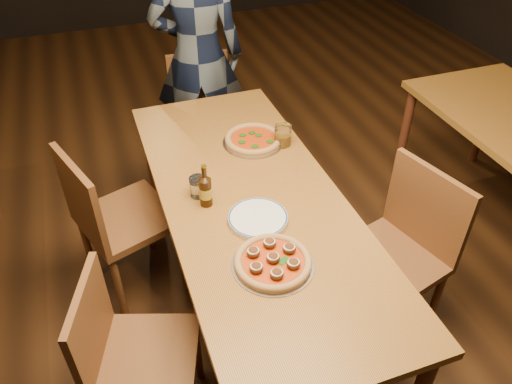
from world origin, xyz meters
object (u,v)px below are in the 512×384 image
object	(u,v)px
water_glass	(198,186)
diner	(198,57)
beer_bottle	(206,191)
chair_end	(205,120)
plate_stack	(258,219)
chair_main_nw	(147,356)
chair_main_sw	(127,217)
table_main	(252,209)
chair_main_e	(388,260)
amber_glass	(283,135)
pizza_margherita	(253,139)
pizza_meatball	(273,261)

from	to	relation	value
water_glass	diner	size ratio (longest dim) A/B	0.06
beer_bottle	water_glass	world-z (taller)	beer_bottle
chair_end	plate_stack	world-z (taller)	chair_end
chair_main_nw	beer_bottle	size ratio (longest dim) A/B	4.15
beer_bottle	diner	xyz separation A→B (m)	(0.32, 1.37, 0.01)
chair_main_sw	chair_end	xyz separation A→B (m)	(0.65, 0.87, -0.03)
table_main	chair_main_sw	size ratio (longest dim) A/B	2.11
chair_main_nw	chair_main_e	size ratio (longest dim) A/B	0.91
chair_main_nw	amber_glass	xyz separation A→B (m)	(0.90, 0.81, 0.38)
plate_stack	beer_bottle	world-z (taller)	beer_bottle
chair_end	beer_bottle	bearing A→B (deg)	-97.92
plate_stack	diner	xyz separation A→B (m)	(0.14, 1.56, 0.08)
amber_glass	chair_main_e	bearing A→B (deg)	-69.13
chair_main_sw	amber_glass	size ratio (longest dim) A/B	8.56
plate_stack	amber_glass	xyz separation A→B (m)	(0.33, 0.53, 0.04)
beer_bottle	amber_glass	xyz separation A→B (m)	(0.51, 0.34, -0.02)
chair_main_nw	pizza_margherita	distance (m)	1.20
table_main	beer_bottle	size ratio (longest dim) A/B	9.65
chair_main_nw	diner	size ratio (longest dim) A/B	0.51
chair_main_nw	pizza_meatball	xyz separation A→B (m)	(0.54, 0.02, 0.34)
pizza_meatball	chair_main_sw	bearing A→B (deg)	121.39
beer_bottle	amber_glass	bearing A→B (deg)	34.07
pizza_meatball	plate_stack	xyz separation A→B (m)	(0.03, 0.26, -0.01)
chair_end	beer_bottle	xyz separation A→B (m)	(-0.30, -1.23, 0.38)
beer_bottle	diner	world-z (taller)	diner
water_glass	chair_main_sw	bearing A→B (deg)	139.23
table_main	chair_main_e	bearing A→B (deg)	-30.68
chair_main_nw	plate_stack	size ratio (longest dim) A/B	3.33
chair_main_nw	pizza_margherita	world-z (taller)	chair_main_nw
chair_main_e	water_glass	size ratio (longest dim) A/B	9.93
plate_stack	diner	world-z (taller)	diner
pizza_margherita	water_glass	distance (m)	0.50
table_main	chair_end	xyz separation A→B (m)	(0.09, 1.26, -0.24)
chair_main_sw	chair_end	size ratio (longest dim) A/B	1.07
chair_main_e	pizza_meatball	world-z (taller)	chair_main_e
plate_stack	chair_main_nw	bearing A→B (deg)	-154.03
pizza_meatball	beer_bottle	xyz separation A→B (m)	(-0.15, 0.45, 0.05)
amber_glass	plate_stack	bearing A→B (deg)	-121.76
table_main	diner	size ratio (longest dim) A/B	1.19
chair_main_sw	plate_stack	bearing A→B (deg)	-155.36
chair_main_nw	plate_stack	world-z (taller)	chair_main_nw
beer_bottle	diner	distance (m)	1.41
chair_end	chair_main_sw	bearing A→B (deg)	-120.80
chair_main_e	water_glass	xyz separation A→B (m)	(-0.79, 0.44, 0.32)
table_main	pizza_margherita	size ratio (longest dim) A/B	6.23
chair_main_sw	water_glass	xyz separation A→B (m)	(0.33, -0.28, 0.32)
chair_main_e	pizza_margherita	size ratio (longest dim) A/B	2.95
chair_end	diner	bearing A→B (deg)	88.59
table_main	water_glass	xyz separation A→B (m)	(-0.23, 0.10, 0.12)
water_glass	pizza_margherita	bearing A→B (deg)	40.79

